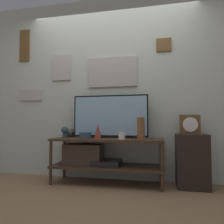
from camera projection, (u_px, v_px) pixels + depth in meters
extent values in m
plane|color=#846647|center=(102.00, 190.00, 2.63)|extent=(12.00, 12.00, 0.00)
cube|color=beige|center=(112.00, 87.00, 3.25)|extent=(6.40, 0.06, 2.70)
cube|color=#B2ADA3|center=(112.00, 72.00, 3.22)|extent=(0.73, 0.02, 0.44)
cube|color=#B2BCC6|center=(112.00, 72.00, 3.21)|extent=(0.69, 0.01, 0.41)
cube|color=#B7B2A8|center=(31.00, 95.00, 3.48)|extent=(0.38, 0.02, 0.17)
cube|color=white|center=(31.00, 95.00, 3.47)|extent=(0.34, 0.01, 0.14)
cube|color=brown|center=(25.00, 46.00, 3.55)|extent=(0.17, 0.02, 0.52)
cube|color=#BCB299|center=(24.00, 46.00, 3.54)|extent=(0.13, 0.01, 0.48)
cube|color=brown|center=(164.00, 45.00, 3.08)|extent=(0.21, 0.02, 0.19)
cube|color=beige|center=(164.00, 45.00, 3.07)|extent=(0.17, 0.01, 0.15)
cube|color=#B7B2A8|center=(62.00, 68.00, 3.39)|extent=(0.30, 0.02, 0.40)
cube|color=white|center=(62.00, 67.00, 3.38)|extent=(0.26, 0.01, 0.36)
cube|color=#422D1E|center=(107.00, 140.00, 2.93)|extent=(1.48, 0.48, 0.03)
cube|color=#422D1E|center=(107.00, 166.00, 2.91)|extent=(1.48, 0.48, 0.03)
cylinder|color=#422D1E|center=(51.00, 162.00, 2.86)|extent=(0.04, 0.04, 0.60)
cylinder|color=#422D1E|center=(162.00, 166.00, 2.56)|extent=(0.04, 0.04, 0.60)
cylinder|color=#422D1E|center=(64.00, 157.00, 3.27)|extent=(0.04, 0.04, 0.60)
cylinder|color=#422D1E|center=(162.00, 160.00, 2.97)|extent=(0.04, 0.04, 0.60)
cube|color=black|center=(107.00, 163.00, 2.91)|extent=(0.36, 0.33, 0.07)
cube|color=#47382D|center=(83.00, 154.00, 2.99)|extent=(0.52, 0.26, 0.27)
cylinder|color=black|center=(90.00, 137.00, 3.09)|extent=(0.05, 0.05, 0.02)
cylinder|color=black|center=(131.00, 137.00, 2.97)|extent=(0.05, 0.05, 0.02)
cube|color=black|center=(110.00, 116.00, 3.05)|extent=(1.05, 0.04, 0.58)
cube|color=#8CB2D1|center=(110.00, 116.00, 3.03)|extent=(1.02, 0.01, 0.54)
sphere|color=#4C5647|center=(70.00, 133.00, 3.25)|extent=(0.13, 0.13, 0.13)
cylinder|color=brown|center=(141.00, 128.00, 2.73)|extent=(0.10, 0.10, 0.28)
cylinder|color=#2D4251|center=(85.00, 135.00, 2.95)|extent=(0.16, 0.16, 0.08)
cone|color=brown|center=(98.00, 131.00, 2.88)|extent=(0.10, 0.10, 0.20)
cylinder|color=silver|center=(122.00, 136.00, 2.74)|extent=(0.09, 0.09, 0.09)
cylinder|color=#2D4251|center=(65.00, 136.00, 3.11)|extent=(0.07, 0.07, 0.06)
sphere|color=#2D4251|center=(65.00, 130.00, 3.11)|extent=(0.10, 0.10, 0.10)
cube|color=black|center=(192.00, 161.00, 2.74)|extent=(0.38, 0.36, 0.66)
cube|color=brown|center=(190.00, 124.00, 2.82)|extent=(0.25, 0.10, 0.25)
cylinder|color=white|center=(190.00, 124.00, 2.77)|extent=(0.18, 0.01, 0.18)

